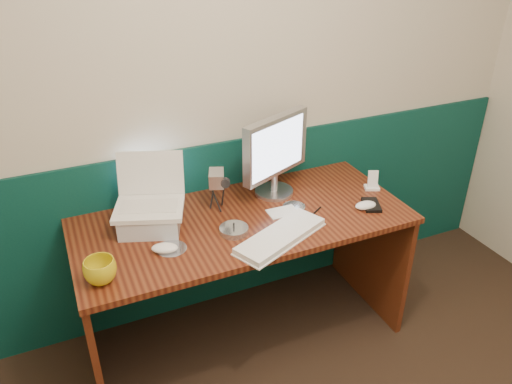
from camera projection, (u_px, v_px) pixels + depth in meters
name	position (u px, v px, depth m)	size (l,w,h in m)	color
back_wall	(236.00, 92.00, 2.49)	(3.50, 0.04, 2.50)	beige
wainscot	(240.00, 221.00, 2.84)	(3.48, 0.02, 1.00)	#073334
desk	(244.00, 280.00, 2.57)	(1.60, 0.70, 0.75)	#3D140B
laptop_riser	(150.00, 219.00, 2.29)	(0.27, 0.23, 0.09)	silver
laptop	(146.00, 186.00, 2.21)	(0.31, 0.24, 0.26)	white
monitor	(275.00, 155.00, 2.51)	(0.43, 0.12, 0.43)	#BAB9BE
keyboard	(281.00, 237.00, 2.23)	(0.46, 0.15, 0.03)	white
mouse_right	(366.00, 205.00, 2.46)	(0.11, 0.07, 0.04)	white
mouse_left	(165.00, 248.00, 2.14)	(0.11, 0.07, 0.04)	white
mug	(100.00, 271.00, 1.95)	(0.13, 0.13, 0.10)	gold
camcorder	(217.00, 193.00, 2.43)	(0.08, 0.12, 0.18)	#BABBC0
cd_spindle	(234.00, 230.00, 2.27)	(0.13, 0.13, 0.03)	silver
cd_loose_a	(172.00, 249.00, 2.17)	(0.13, 0.13, 0.00)	#B2B6C2
cd_loose_b	(294.00, 206.00, 2.49)	(0.11, 0.11, 0.00)	#B0B7C0
pen	(314.00, 213.00, 2.43)	(0.01, 0.01, 0.13)	black
papers	(283.00, 212.00, 2.44)	(0.15, 0.10, 0.00)	white
dock	(372.00, 187.00, 2.65)	(0.08, 0.06, 0.01)	white
music_player	(373.00, 179.00, 2.62)	(0.05, 0.01, 0.09)	white
pda	(371.00, 205.00, 2.49)	(0.08, 0.13, 0.02)	black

